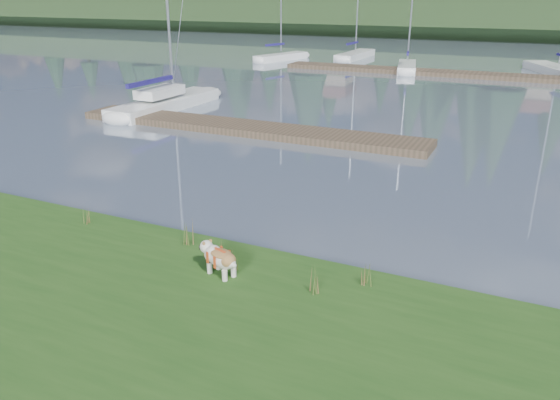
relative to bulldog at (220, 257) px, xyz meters
The scene contains 18 objects.
ground 33.03m from the bulldog, 93.56° to the left, with size 200.00×200.00×0.00m, color slate.
bank 3.71m from the bulldog, 123.91° to the right, with size 60.00×9.00×0.35m, color #284E19.
ridge 76.00m from the bulldog, 91.54° to the left, with size 200.00×20.00×5.00m, color #1F3319.
bulldog is the anchor object (origin of this frame).
sailboat_main 19.15m from the bulldog, 128.37° to the left, with size 1.74×8.44×12.17m.
dock_near 13.41m from the bulldog, 116.83° to the left, with size 16.00×2.00×0.30m, color #4C3D2C.
dock_far 32.96m from the bulldog, 90.08° to the left, with size 26.00×2.20×0.30m, color #4C3D2C.
sailboat_bg_0 39.88m from the bulldog, 112.82° to the left, with size 3.11×6.63×9.65m.
sailboat_bg_1 42.39m from the bulldog, 103.93° to the left, with size 1.74×7.72×11.48m.
sailboat_bg_2 34.88m from the bulldog, 96.92° to the left, with size 2.56×6.52×9.79m.
sailboat_bg_3 37.96m from the bulldog, 81.01° to the left, with size 5.39×8.86×13.05m.
weed_0 1.58m from the bulldog, 147.32° to the left, with size 0.17×0.14×0.61m.
weed_1 0.68m from the bulldog, 117.88° to the left, with size 0.17×0.14×0.43m.
weed_2 1.93m from the bulldog, ahead, with size 0.17×0.14×0.56m.
weed_3 4.37m from the bulldog, 169.13° to the left, with size 0.17×0.14×0.53m.
weed_4 0.32m from the bulldog, 56.30° to the left, with size 0.17×0.14×0.51m.
weed_5 2.86m from the bulldog, 16.58° to the left, with size 0.17×0.14×0.49m.
mud_lip 2.54m from the bulldog, 146.52° to the left, with size 60.00×0.50×0.14m, color #33281C.
Camera 1 is at (7.21, -11.15, 5.60)m, focal length 35.00 mm.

